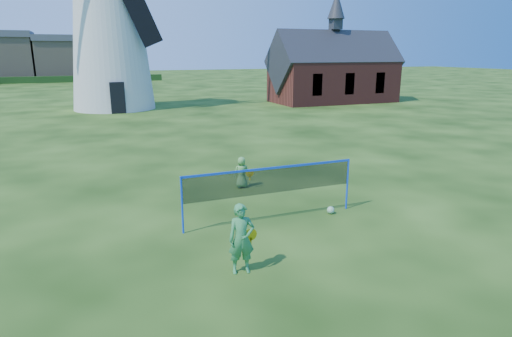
{
  "coord_description": "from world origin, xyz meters",
  "views": [
    {
      "loc": [
        -4.09,
        -10.2,
        4.58
      ],
      "look_at": [
        0.2,
        0.5,
        1.5
      ],
      "focal_mm": 30.48,
      "sensor_mm": 36.0,
      "label": 1
    }
  ],
  "objects": [
    {
      "name": "chapel",
      "position": [
        18.33,
        26.04,
        2.82
      ],
      "size": [
        11.84,
        5.74,
        10.02
      ],
      "color": "maroon",
      "rests_on": "ground"
    },
    {
      "name": "player_girl",
      "position": [
        -1.22,
        -2.21,
        0.77
      ],
      "size": [
        0.73,
        0.45,
        1.54
      ],
      "rotation": [
        0.0,
        0.0,
        -0.15
      ],
      "color": "#378B4B",
      "rests_on": "ground"
    },
    {
      "name": "badminton_net",
      "position": [
        0.57,
        0.32,
        1.14
      ],
      "size": [
        5.05,
        0.05,
        1.55
      ],
      "color": "blue",
      "rests_on": "ground"
    },
    {
      "name": "play_ball",
      "position": [
        2.41,
        0.12,
        0.11
      ],
      "size": [
        0.22,
        0.22,
        0.22
      ],
      "primitive_type": "sphere",
      "color": "green",
      "rests_on": "ground"
    },
    {
      "name": "windmill",
      "position": [
        -1.45,
        28.2,
        6.92
      ],
      "size": [
        15.54,
        6.57,
        20.46
      ],
      "color": "silver",
      "rests_on": "ground"
    },
    {
      "name": "player_boy",
      "position": [
        0.87,
        3.51,
        0.55
      ],
      "size": [
        0.65,
        0.45,
        1.09
      ],
      "rotation": [
        0.0,
        0.0,
        2.97
      ],
      "color": "#5C9E4C",
      "rests_on": "ground"
    },
    {
      "name": "ground",
      "position": [
        0.0,
        0.0,
        0.0
      ],
      "size": [
        220.0,
        220.0,
        0.0
      ],
      "primitive_type": "plane",
      "color": "black",
      "rests_on": "ground"
    }
  ]
}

